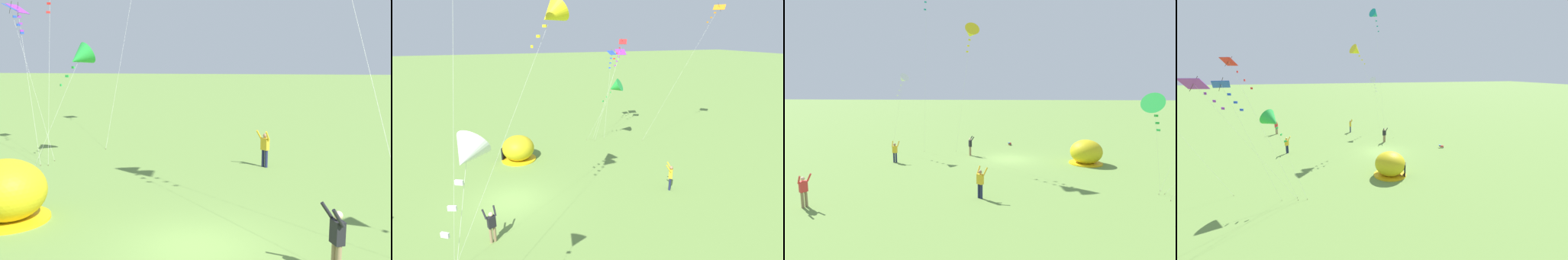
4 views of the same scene
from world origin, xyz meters
TOP-DOWN VIEW (x-y plane):
  - ground_plane at (0.00, 0.00)m, footprint 300.00×300.00m
  - popup_tent at (-6.60, 1.26)m, footprint 2.81×2.81m
  - toddler_crawling at (-0.27, -7.11)m, footprint 0.40×0.55m
  - person_far_back at (2.01, 10.26)m, footprint 0.72×0.68m
  - person_arms_raised at (3.72, -1.33)m, footprint 0.61×0.71m
  - person_center_field at (11.52, 12.26)m, footprint 0.65×0.72m
  - person_watching_sky at (10.05, 1.92)m, footprint 0.68×0.49m
  - kite_white at (10.26, -1.63)m, footprint 2.56×2.14m
  - kite_green at (-7.56, 10.38)m, footprint 2.71×3.09m
  - kite_yellow at (3.29, 2.20)m, footprint 2.92×6.26m

SIDE VIEW (x-z plane):
  - ground_plane at x=0.00m, z-range 0.00..0.00m
  - toddler_crawling at x=-0.27m, z-range 0.02..0.34m
  - popup_tent at x=-6.60m, z-range -0.05..2.05m
  - person_far_back at x=2.01m, z-range 0.05..1.94m
  - person_arms_raised at x=3.72m, z-range 0.05..1.94m
  - person_watching_sky at x=10.05m, z-range 0.05..1.94m
  - person_center_field at x=11.52m, z-range 0.05..1.94m
  - kite_green at x=-7.56m, z-range 2.35..8.60m
  - kite_white at x=10.26m, z-range 3.39..11.35m
  - kite_yellow at x=3.29m, z-range 5.09..16.83m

